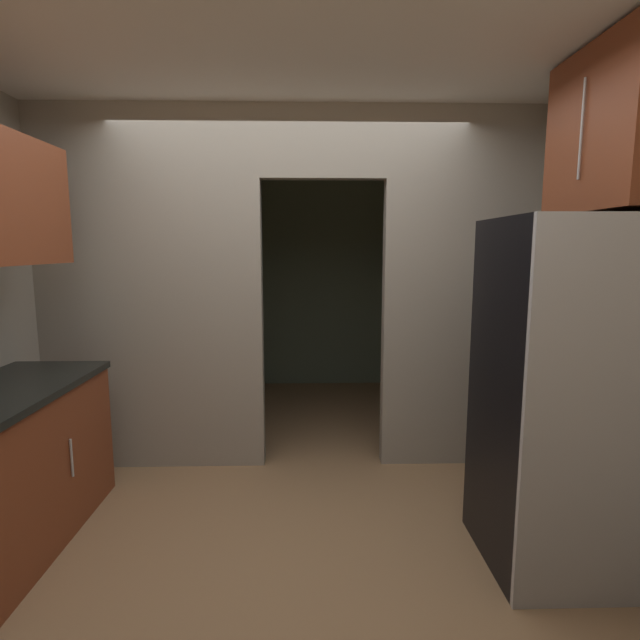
# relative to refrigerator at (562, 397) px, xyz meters

# --- Properties ---
(ground) EXTENTS (20.00, 20.00, 0.00)m
(ground) POSITION_rel_refrigerator_xyz_m (-1.41, 0.01, -0.89)
(ground) COLOR #93704C
(kitchen_overhead_slab) EXTENTS (4.05, 6.45, 0.06)m
(kitchen_overhead_slab) POSITION_rel_refrigerator_xyz_m (-1.41, 0.37, 1.77)
(kitchen_overhead_slab) COLOR silver
(kitchen_partition) EXTENTS (3.65, 0.12, 2.63)m
(kitchen_partition) POSITION_rel_refrigerator_xyz_m (-1.47, 1.23, 0.48)
(kitchen_partition) COLOR #9E998C
(kitchen_partition) RESTS_ON ground
(adjoining_room_shell) EXTENTS (3.65, 2.33, 2.63)m
(adjoining_room_shell) POSITION_rel_refrigerator_xyz_m (-1.41, 2.88, 0.42)
(adjoining_room_shell) COLOR slate
(adjoining_room_shell) RESTS_ON ground
(refrigerator) EXTENTS (0.71, 0.76, 1.78)m
(refrigerator) POSITION_rel_refrigerator_xyz_m (0.00, 0.00, 0.00)
(refrigerator) COLOR black
(refrigerator) RESTS_ON ground
(upper_cabinet_fridgeside) EXTENTS (0.36, 0.78, 0.79)m
(upper_cabinet_fridgeside) POSITION_rel_refrigerator_xyz_m (0.23, 0.10, 1.32)
(upper_cabinet_fridgeside) COLOR brown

